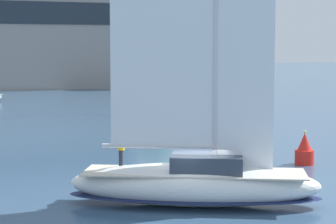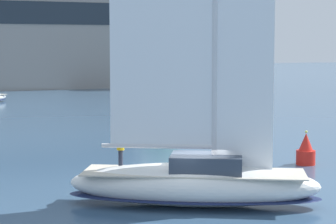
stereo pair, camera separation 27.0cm
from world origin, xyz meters
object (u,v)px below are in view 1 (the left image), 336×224
(sailboat_main, at_px, (195,179))
(tree_shore_center, at_px, (155,32))
(sailboat_moored_near_marina, at_px, (136,90))
(channel_buoy, at_px, (304,151))

(sailboat_main, bearing_deg, tree_shore_center, 69.80)
(tree_shore_center, bearing_deg, sailboat_moored_near_marina, -123.74)
(tree_shore_center, relative_size, sailboat_moored_near_marina, 1.38)
(sailboat_moored_near_marina, xyz_separation_m, channel_buoy, (-9.82, -56.91, 0.16))
(sailboat_main, height_order, channel_buoy, sailboat_main)
(sailboat_main, relative_size, sailboat_moored_near_marina, 1.62)
(sailboat_moored_near_marina, distance_m, channel_buoy, 57.75)
(tree_shore_center, distance_m, channel_buoy, 70.62)
(channel_buoy, bearing_deg, sailboat_moored_near_marina, 80.21)
(sailboat_moored_near_marina, bearing_deg, channel_buoy, -99.79)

